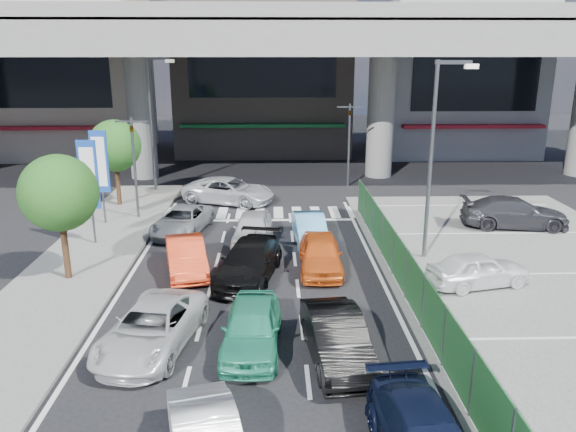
{
  "coord_description": "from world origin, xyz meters",
  "views": [
    {
      "loc": [
        0.72,
        -15.83,
        8.32
      ],
      "look_at": [
        1.32,
        5.82,
        1.93
      ],
      "focal_mm": 35.0,
      "sensor_mm": 36.0,
      "label": 1
    }
  ],
  "objects_px": {
    "street_lamp_right": "(436,144)",
    "crossing_wagon_silver": "(229,191)",
    "hatch_black_mid_right": "(337,338)",
    "sedan_black_mid": "(249,262)",
    "street_lamp_left": "(154,113)",
    "tree_near": "(59,193)",
    "kei_truck_front_right": "(310,228)",
    "tree_far": "(115,146)",
    "parked_sedan_dgrey": "(514,213)",
    "traffic_light_left": "(133,143)",
    "traffic_cone": "(397,250)",
    "sedan_white_front_mid": "(253,229)",
    "taxi_orange_left": "(186,256)",
    "sedan_white_mid_left": "(152,328)",
    "parked_sedan_white": "(478,269)",
    "wagon_silver_front_left": "(182,221)",
    "taxi_orange_right": "(320,254)",
    "taxi_teal_mid": "(252,327)",
    "traffic_light_right": "(349,124)",
    "signboard_near": "(89,178)",
    "signboard_far": "(100,164)"
  },
  "relations": [
    {
      "from": "street_lamp_right",
      "to": "crossing_wagon_silver",
      "type": "relative_size",
      "value": 1.55
    },
    {
      "from": "hatch_black_mid_right",
      "to": "sedan_black_mid",
      "type": "distance_m",
      "value": 6.52
    },
    {
      "from": "street_lamp_left",
      "to": "tree_near",
      "type": "height_order",
      "value": "street_lamp_left"
    },
    {
      "from": "kei_truck_front_right",
      "to": "tree_near",
      "type": "bearing_deg",
      "value": -159.11
    },
    {
      "from": "tree_far",
      "to": "hatch_black_mid_right",
      "type": "distance_m",
      "value": 19.59
    },
    {
      "from": "parked_sedan_dgrey",
      "to": "street_lamp_right",
      "type": "bearing_deg",
      "value": 134.24
    },
    {
      "from": "traffic_light_left",
      "to": "traffic_cone",
      "type": "xyz_separation_m",
      "value": [
        12.02,
        -6.11,
        -3.55
      ]
    },
    {
      "from": "sedan_white_front_mid",
      "to": "taxi_orange_left",
      "type": "bearing_deg",
      "value": -122.51
    },
    {
      "from": "traffic_light_left",
      "to": "sedan_white_mid_left",
      "type": "relative_size",
      "value": 1.11
    },
    {
      "from": "traffic_light_left",
      "to": "kei_truck_front_right",
      "type": "bearing_deg",
      "value": -23.66
    },
    {
      "from": "tree_near",
      "to": "parked_sedan_white",
      "type": "height_order",
      "value": "tree_near"
    },
    {
      "from": "street_lamp_right",
      "to": "wagon_silver_front_left",
      "type": "xyz_separation_m",
      "value": [
        -10.76,
        3.65,
        -4.16
      ]
    },
    {
      "from": "parked_sedan_dgrey",
      "to": "taxi_orange_right",
      "type": "bearing_deg",
      "value": 125.01
    },
    {
      "from": "tree_near",
      "to": "parked_sedan_dgrey",
      "type": "height_order",
      "value": "tree_near"
    },
    {
      "from": "kei_truck_front_right",
      "to": "parked_sedan_white",
      "type": "bearing_deg",
      "value": -46.02
    },
    {
      "from": "taxi_teal_mid",
      "to": "sedan_black_mid",
      "type": "height_order",
      "value": "same"
    },
    {
      "from": "traffic_light_right",
      "to": "signboard_near",
      "type": "relative_size",
      "value": 1.11
    },
    {
      "from": "taxi_orange_right",
      "to": "sedan_white_front_mid",
      "type": "height_order",
      "value": "same"
    },
    {
      "from": "wagon_silver_front_left",
      "to": "parked_sedan_dgrey",
      "type": "distance_m",
      "value": 16.01
    },
    {
      "from": "tree_near",
      "to": "kei_truck_front_right",
      "type": "height_order",
      "value": "tree_near"
    },
    {
      "from": "parked_sedan_white",
      "to": "parked_sedan_dgrey",
      "type": "height_order",
      "value": "parked_sedan_dgrey"
    },
    {
      "from": "sedan_black_mid",
      "to": "wagon_silver_front_left",
      "type": "height_order",
      "value": "sedan_black_mid"
    },
    {
      "from": "crossing_wagon_silver",
      "to": "taxi_orange_right",
      "type": "bearing_deg",
      "value": -136.94
    },
    {
      "from": "sedan_white_mid_left",
      "to": "hatch_black_mid_right",
      "type": "height_order",
      "value": "hatch_black_mid_right"
    },
    {
      "from": "street_lamp_right",
      "to": "sedan_black_mid",
      "type": "relative_size",
      "value": 1.68
    },
    {
      "from": "kei_truck_front_right",
      "to": "crossing_wagon_silver",
      "type": "height_order",
      "value": "crossing_wagon_silver"
    },
    {
      "from": "parked_sedan_dgrey",
      "to": "sedan_white_front_mid",
      "type": "bearing_deg",
      "value": 105.69
    },
    {
      "from": "street_lamp_left",
      "to": "wagon_silver_front_left",
      "type": "height_order",
      "value": "street_lamp_left"
    },
    {
      "from": "taxi_teal_mid",
      "to": "taxi_orange_right",
      "type": "distance_m",
      "value": 6.51
    },
    {
      "from": "signboard_far",
      "to": "parked_sedan_dgrey",
      "type": "bearing_deg",
      "value": -2.96
    },
    {
      "from": "traffic_light_right",
      "to": "sedan_black_mid",
      "type": "bearing_deg",
      "value": -110.8
    },
    {
      "from": "taxi_teal_mid",
      "to": "crossing_wagon_silver",
      "type": "height_order",
      "value": "crossing_wagon_silver"
    },
    {
      "from": "traffic_light_left",
      "to": "traffic_light_right",
      "type": "bearing_deg",
      "value": 30.89
    },
    {
      "from": "street_lamp_left",
      "to": "sedan_black_mid",
      "type": "xyz_separation_m",
      "value": [
        6.12,
        -14.02,
        -4.08
      ]
    },
    {
      "from": "taxi_orange_right",
      "to": "parked_sedan_dgrey",
      "type": "xyz_separation_m",
      "value": [
        9.86,
        5.2,
        0.1
      ]
    },
    {
      "from": "sedan_white_mid_left",
      "to": "parked_sedan_dgrey",
      "type": "relative_size",
      "value": 0.93
    },
    {
      "from": "street_lamp_right",
      "to": "tree_near",
      "type": "xyz_separation_m",
      "value": [
        -14.17,
        -2.0,
        -1.38
      ]
    },
    {
      "from": "sedan_black_mid",
      "to": "parked_sedan_dgrey",
      "type": "relative_size",
      "value": 0.95
    },
    {
      "from": "traffic_light_right",
      "to": "traffic_cone",
      "type": "height_order",
      "value": "traffic_light_right"
    },
    {
      "from": "signboard_far",
      "to": "traffic_light_right",
      "type": "bearing_deg",
      "value": 31.43
    },
    {
      "from": "traffic_light_left",
      "to": "wagon_silver_front_left",
      "type": "distance_m",
      "value": 4.84
    },
    {
      "from": "tree_far",
      "to": "wagon_silver_front_left",
      "type": "distance_m",
      "value": 7.0
    },
    {
      "from": "street_lamp_right",
      "to": "signboard_far",
      "type": "distance_m",
      "value": 15.69
    },
    {
      "from": "crossing_wagon_silver",
      "to": "traffic_light_right",
      "type": "bearing_deg",
      "value": -41.27
    },
    {
      "from": "street_lamp_right",
      "to": "tree_far",
      "type": "height_order",
      "value": "street_lamp_right"
    },
    {
      "from": "hatch_black_mid_right",
      "to": "traffic_cone",
      "type": "bearing_deg",
      "value": 60.75
    },
    {
      "from": "parked_sedan_white",
      "to": "signboard_near",
      "type": "bearing_deg",
      "value": 58.41
    },
    {
      "from": "signboard_far",
      "to": "sedan_white_mid_left",
      "type": "relative_size",
      "value": 1.0
    },
    {
      "from": "sedan_white_mid_left",
      "to": "street_lamp_left",
      "type": "bearing_deg",
      "value": 111.48
    },
    {
      "from": "street_lamp_left",
      "to": "signboard_near",
      "type": "bearing_deg",
      "value": -94.99
    }
  ]
}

